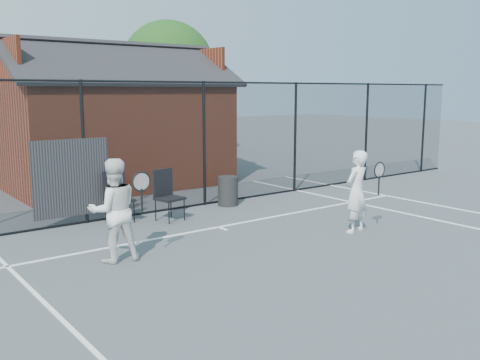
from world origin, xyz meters
TOP-DOWN VIEW (x-y plane):
  - ground at (0.00, 0.00)m, footprint 80.00×80.00m
  - court_lines at (0.00, -1.32)m, footprint 11.02×18.00m
  - fence at (-0.30, 5.00)m, footprint 22.04×3.00m
  - clubhouse at (0.50, 9.00)m, footprint 6.50×4.36m
  - tree_right at (5.50, 14.50)m, footprint 3.97×3.97m
  - player_front at (1.96, 1.06)m, footprint 0.76×0.59m
  - player_back at (-2.60, 2.25)m, footprint 0.97×0.77m
  - chair_left at (-1.43, 4.60)m, footprint 0.57×0.59m
  - chair_right at (-0.50, 4.10)m, footprint 0.61×0.63m
  - waste_bin at (1.41, 4.60)m, footprint 0.59×0.59m

SIDE VIEW (x-z plane):
  - ground at x=0.00m, z-range 0.00..0.00m
  - court_lines at x=0.00m, z-range 0.00..0.01m
  - waste_bin at x=1.41m, z-range 0.00..0.72m
  - chair_left at x=-1.43m, z-range 0.00..1.07m
  - chair_right at x=-0.50m, z-range 0.00..1.08m
  - player_front at x=1.96m, z-range 0.00..1.63m
  - player_back at x=-2.60m, z-range 0.00..1.70m
  - fence at x=-0.30m, z-range -0.05..2.95m
  - clubhouse at x=0.50m, z-range -0.49..3.70m
  - tree_right at x=5.50m, z-range 0.86..6.56m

